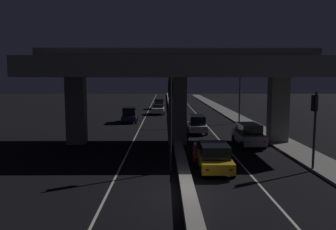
{
  "coord_description": "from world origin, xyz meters",
  "views": [
    {
      "loc": [
        -1.09,
        -14.93,
        5.5
      ],
      "look_at": [
        -0.74,
        17.92,
        1.79
      ],
      "focal_mm": 35.0,
      "sensor_mm": 36.0,
      "label": 1
    }
  ],
  "objects_px": {
    "car_silver_second": "(248,134)",
    "traffic_light_left_of_median": "(171,108)",
    "car_white_second_oncoming": "(158,109)",
    "car_grey_third_oncoming": "(159,104)",
    "motorcycle_black_filtering_mid": "(187,133)",
    "car_white_third": "(197,124)",
    "traffic_light_right_of_median": "(314,117)",
    "street_lamp": "(237,82)",
    "car_dark_blue_lead_oncoming": "(130,114)",
    "motorcycle_red_filtering_near": "(195,156)",
    "pedestrian_on_sidewalk": "(280,129)",
    "car_taxi_yellow_lead": "(214,157)"
  },
  "relations": [
    {
      "from": "car_dark_blue_lead_oncoming",
      "to": "motorcycle_red_filtering_near",
      "type": "relative_size",
      "value": 2.04
    },
    {
      "from": "motorcycle_red_filtering_near",
      "to": "pedestrian_on_sidewalk",
      "type": "height_order",
      "value": "pedestrian_on_sidewalk"
    },
    {
      "from": "traffic_light_right_of_median",
      "to": "car_white_second_oncoming",
      "type": "xyz_separation_m",
      "value": [
        -9.8,
        30.82,
        -2.45
      ]
    },
    {
      "from": "traffic_light_left_of_median",
      "to": "motorcycle_black_filtering_mid",
      "type": "xyz_separation_m",
      "value": [
        1.68,
        9.95,
        -3.18
      ]
    },
    {
      "from": "car_silver_second",
      "to": "motorcycle_red_filtering_near",
      "type": "xyz_separation_m",
      "value": [
        -4.95,
        -6.21,
        -0.28
      ]
    },
    {
      "from": "street_lamp",
      "to": "car_silver_second",
      "type": "bearing_deg",
      "value": -98.04
    },
    {
      "from": "car_white_second_oncoming",
      "to": "motorcycle_black_filtering_mid",
      "type": "bearing_deg",
      "value": 9.38
    },
    {
      "from": "car_dark_blue_lead_oncoming",
      "to": "car_white_second_oncoming",
      "type": "height_order",
      "value": "car_dark_blue_lead_oncoming"
    },
    {
      "from": "car_dark_blue_lead_oncoming",
      "to": "motorcycle_red_filtering_near",
      "type": "xyz_separation_m",
      "value": [
        6.28,
        -20.55,
        -0.35
      ]
    },
    {
      "from": "motorcycle_red_filtering_near",
      "to": "street_lamp",
      "type": "bearing_deg",
      "value": -16.0
    },
    {
      "from": "car_taxi_yellow_lead",
      "to": "car_silver_second",
      "type": "bearing_deg",
      "value": -27.11
    },
    {
      "from": "car_taxi_yellow_lead",
      "to": "car_silver_second",
      "type": "height_order",
      "value": "car_silver_second"
    },
    {
      "from": "traffic_light_right_of_median",
      "to": "motorcycle_black_filtering_mid",
      "type": "xyz_separation_m",
      "value": [
        -6.79,
        9.94,
        -2.63
      ]
    },
    {
      "from": "traffic_light_left_of_median",
      "to": "car_white_third",
      "type": "distance_m",
      "value": 14.15
    },
    {
      "from": "traffic_light_left_of_median",
      "to": "motorcycle_black_filtering_mid",
      "type": "distance_m",
      "value": 10.58
    },
    {
      "from": "car_silver_second",
      "to": "car_white_third",
      "type": "xyz_separation_m",
      "value": [
        -3.62,
        6.2,
        0.02
      ]
    },
    {
      "from": "traffic_light_left_of_median",
      "to": "traffic_light_right_of_median",
      "type": "bearing_deg",
      "value": 0.06
    },
    {
      "from": "car_white_third",
      "to": "motorcycle_black_filtering_mid",
      "type": "bearing_deg",
      "value": 161.83
    },
    {
      "from": "car_silver_second",
      "to": "car_white_second_oncoming",
      "type": "height_order",
      "value": "car_silver_second"
    },
    {
      "from": "car_dark_blue_lead_oncoming",
      "to": "car_white_third",
      "type": "bearing_deg",
      "value": 41.59
    },
    {
      "from": "car_taxi_yellow_lead",
      "to": "motorcycle_black_filtering_mid",
      "type": "height_order",
      "value": "car_taxi_yellow_lead"
    },
    {
      "from": "car_taxi_yellow_lead",
      "to": "car_dark_blue_lead_oncoming",
      "type": "xyz_separation_m",
      "value": [
        -7.3,
        21.71,
        0.15
      ]
    },
    {
      "from": "traffic_light_right_of_median",
      "to": "car_white_second_oncoming",
      "type": "relative_size",
      "value": 1.13
    },
    {
      "from": "car_grey_third_oncoming",
      "to": "motorcycle_black_filtering_mid",
      "type": "distance_m",
      "value": 29.69
    },
    {
      "from": "street_lamp",
      "to": "pedestrian_on_sidewalk",
      "type": "distance_m",
      "value": 12.44
    },
    {
      "from": "car_grey_third_oncoming",
      "to": "motorcycle_black_filtering_mid",
      "type": "xyz_separation_m",
      "value": [
        3.0,
        -29.54,
        -0.32
      ]
    },
    {
      "from": "car_white_third",
      "to": "traffic_light_left_of_median",
      "type": "bearing_deg",
      "value": 168.48
    },
    {
      "from": "traffic_light_left_of_median",
      "to": "street_lamp",
      "type": "distance_m",
      "value": 22.48
    },
    {
      "from": "traffic_light_left_of_median",
      "to": "traffic_light_right_of_median",
      "type": "distance_m",
      "value": 8.49
    },
    {
      "from": "car_silver_second",
      "to": "traffic_light_left_of_median",
      "type": "bearing_deg",
      "value": 136.88
    },
    {
      "from": "car_white_second_oncoming",
      "to": "pedestrian_on_sidewalk",
      "type": "bearing_deg",
      "value": 28.08
    },
    {
      "from": "street_lamp",
      "to": "car_dark_blue_lead_oncoming",
      "type": "bearing_deg",
      "value": 176.16
    },
    {
      "from": "car_silver_second",
      "to": "car_white_third",
      "type": "distance_m",
      "value": 7.18
    },
    {
      "from": "car_white_third",
      "to": "car_white_second_oncoming",
      "type": "height_order",
      "value": "car_white_third"
    },
    {
      "from": "car_dark_blue_lead_oncoming",
      "to": "traffic_light_left_of_median",
      "type": "bearing_deg",
      "value": 10.75
    },
    {
      "from": "traffic_light_right_of_median",
      "to": "street_lamp",
      "type": "relative_size",
      "value": 0.56
    },
    {
      "from": "car_silver_second",
      "to": "motorcycle_black_filtering_mid",
      "type": "relative_size",
      "value": 2.35
    },
    {
      "from": "car_dark_blue_lead_oncoming",
      "to": "car_white_second_oncoming",
      "type": "relative_size",
      "value": 0.97
    },
    {
      "from": "car_taxi_yellow_lead",
      "to": "car_white_third",
      "type": "bearing_deg",
      "value": -0.37
    },
    {
      "from": "traffic_light_left_of_median",
      "to": "car_white_second_oncoming",
      "type": "height_order",
      "value": "traffic_light_left_of_median"
    },
    {
      "from": "traffic_light_right_of_median",
      "to": "car_taxi_yellow_lead",
      "type": "relative_size",
      "value": 1.17
    },
    {
      "from": "motorcycle_red_filtering_near",
      "to": "pedestrian_on_sidewalk",
      "type": "xyz_separation_m",
      "value": [
        8.13,
        7.94,
        0.41
      ]
    },
    {
      "from": "motorcycle_black_filtering_mid",
      "to": "car_taxi_yellow_lead",
      "type": "bearing_deg",
      "value": -175.45
    },
    {
      "from": "car_taxi_yellow_lead",
      "to": "car_silver_second",
      "type": "distance_m",
      "value": 8.36
    },
    {
      "from": "motorcycle_black_filtering_mid",
      "to": "pedestrian_on_sidewalk",
      "type": "relative_size",
      "value": 1.03
    },
    {
      "from": "traffic_light_left_of_median",
      "to": "car_white_third",
      "type": "bearing_deg",
      "value": 77.92
    },
    {
      "from": "traffic_light_right_of_median",
      "to": "car_white_second_oncoming",
      "type": "bearing_deg",
      "value": 107.65
    },
    {
      "from": "traffic_light_left_of_median",
      "to": "car_silver_second",
      "type": "height_order",
      "value": "traffic_light_left_of_median"
    },
    {
      "from": "car_white_second_oncoming",
      "to": "car_grey_third_oncoming",
      "type": "distance_m",
      "value": 8.66
    },
    {
      "from": "car_white_third",
      "to": "motorcycle_black_filtering_mid",
      "type": "distance_m",
      "value": 3.82
    }
  ]
}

